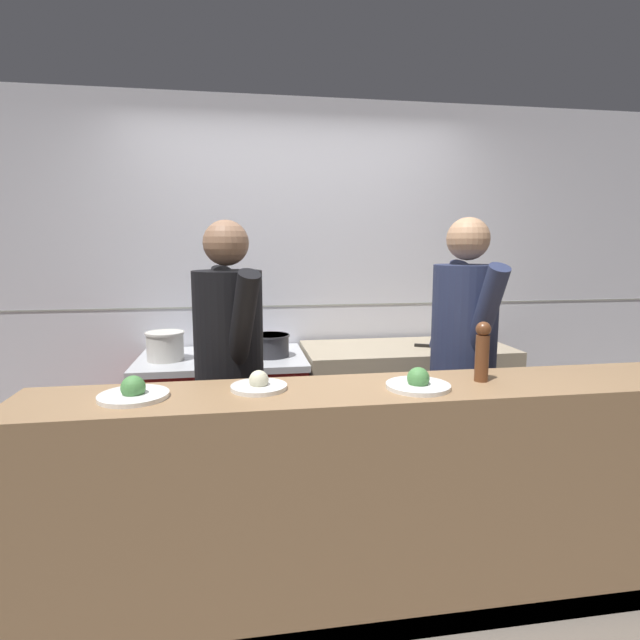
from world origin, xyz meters
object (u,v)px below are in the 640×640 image
Objects in this scene: pepper_mill at (482,350)px; chef_sous at (463,359)px; chefs_knife at (439,347)px; oven_range at (224,421)px; plated_dish_appetiser at (259,385)px; plated_dish_main at (133,393)px; sauce_pot at (221,339)px; chef_head_cook at (229,370)px; stock_pot at (165,345)px; braising_pot at (270,345)px; plated_dish_dessert at (418,383)px.

chef_sous is (0.18, 0.56, -0.17)m from pepper_mill.
chefs_knife is 1.44× the size of pepper_mill.
oven_range is 2.82× the size of chefs_knife.
plated_dish_appetiser is 0.88× the size of pepper_mill.
plated_dish_main is 1.45m from pepper_mill.
oven_range is 4.48× the size of sauce_pot.
plated_dish_main is 0.16× the size of chef_head_cook.
stock_pot is 1.28m from plated_dish_appetiser.
plated_dish_main is 1.02× the size of pepper_mill.
braising_pot is 1.48m from pepper_mill.
pepper_mill is at bearing -38.55° from stock_pot.
chef_head_cook is (-0.25, -0.64, 0.00)m from braising_pot.
braising_pot is 1.10× the size of plated_dish_appetiser.
pepper_mill is (-0.29, -1.16, 0.23)m from chefs_knife.
sauce_pot is 0.14× the size of chef_sous.
plated_dish_appetiser is at bearing -95.29° from chef_head_cook.
oven_range is 1.36m from plated_dish_appetiser.
chef_sous reaches higher than plated_dish_dessert.
plated_dish_main is at bearing -179.42° from pepper_mill.
oven_range is 0.60m from braising_pot.
plated_dish_main is at bearing -174.79° from plated_dish_appetiser.
chef_head_cook is at bearing -84.89° from oven_range.
oven_range is at bearing 76.95° from plated_dish_main.
sauce_pot is 1.60m from plated_dish_dessert.
oven_range is at bearing 150.99° from chef_sous.
plated_dish_dessert is 0.34m from pepper_mill.
sauce_pot is 1.75m from pepper_mill.
plated_dish_main is 0.68m from chef_head_cook.
plated_dish_dessert is (0.84, -1.30, 0.58)m from oven_range.
braising_pot is 0.96× the size of plated_dish_dessert.
plated_dish_appetiser is at bearing -65.25° from stock_pot.
sauce_pot reaches higher than chefs_knife.
chefs_knife is 1.51m from chef_head_cook.
pepper_mill is (0.84, -1.20, 0.19)m from braising_pot.
chefs_knife is 1.69m from plated_dish_appetiser.
sauce_pot is (-0.01, 0.05, 0.54)m from oven_range.
chef_sous is (-0.11, -0.59, 0.06)m from chefs_knife.
chef_sous reaches higher than stock_pot.
braising_pot is 1.14m from chefs_knife.
stock_pot is 0.63× the size of chefs_knife.
oven_range is 4.59× the size of plated_dish_appetiser.
stock_pot is 0.14× the size of chef_sous.
pepper_mill is (0.96, -0.03, 0.12)m from plated_dish_appetiser.
plated_dish_main is 1.16× the size of plated_dish_appetiser.
plated_dish_main is at bearing -102.27° from sauce_pot.
chef_head_cook is (-1.38, -0.60, 0.05)m from chefs_knife.
chefs_knife is 1.63× the size of plated_dish_appetiser.
pepper_mill reaches higher than chefs_knife.
pepper_mill is at bearing -1.76° from plated_dish_appetiser.
braising_pot is 1.37m from plated_dish_dessert.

